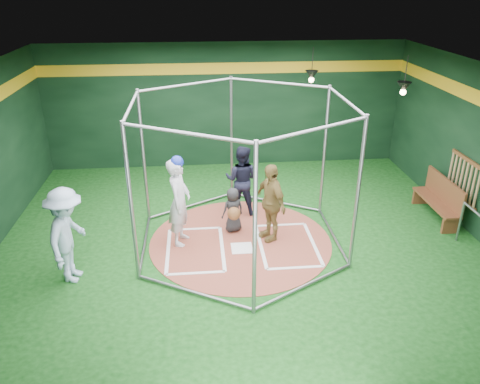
{
  "coord_description": "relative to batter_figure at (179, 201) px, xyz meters",
  "views": [
    {
      "loc": [
        -0.81,
        -8.46,
        5.07
      ],
      "look_at": [
        0.0,
        0.1,
        1.1
      ],
      "focal_mm": 35.0,
      "sensor_mm": 36.0,
      "label": 1
    }
  ],
  "objects": [
    {
      "name": "steel_railing",
      "position": [
        5.78,
        -0.98,
        -0.35
      ],
      "size": [
        0.05,
        1.05,
        0.91
      ],
      "color": "gray",
      "rests_on": "ground"
    },
    {
      "name": "room_shell",
      "position": [
        1.23,
        -0.08,
        0.79
      ],
      "size": [
        10.1,
        9.1,
        3.53
      ],
      "color": "#0D3B0F",
      "rests_on": "ground"
    },
    {
      "name": "batting_cage",
      "position": [
        1.23,
        -0.09,
        0.54
      ],
      "size": [
        4.05,
        4.67,
        3.0
      ],
      "color": "gray",
      "rests_on": "ground"
    },
    {
      "name": "batter_box_right",
      "position": [
        2.18,
        -0.34,
        -0.94
      ],
      "size": [
        1.17,
        1.77,
        0.01
      ],
      "color": "white",
      "rests_on": "clay_disc"
    },
    {
      "name": "batter_figure",
      "position": [
        0.0,
        0.0,
        0.0
      ],
      "size": [
        0.58,
        0.75,
        1.91
      ],
      "color": "silver",
      "rests_on": "clay_disc"
    },
    {
      "name": "pendant_lamp_far",
      "position": [
        5.23,
        1.91,
        1.78
      ],
      "size": [
        0.34,
        0.34,
        0.9
      ],
      "color": "black",
      "rests_on": "room_shell"
    },
    {
      "name": "home_plate",
      "position": [
        1.23,
        -0.39,
        -0.94
      ],
      "size": [
        0.43,
        0.43,
        0.01
      ],
      "primitive_type": "cube",
      "color": "white",
      "rests_on": "clay_disc"
    },
    {
      "name": "catcher_figure",
      "position": [
        1.11,
        0.35,
        -0.44
      ],
      "size": [
        0.57,
        0.63,
        1.0
      ],
      "color": "black",
      "rests_on": "clay_disc"
    },
    {
      "name": "clay_disc",
      "position": [
        1.23,
        -0.09,
        -0.95
      ],
      "size": [
        3.8,
        3.8,
        0.01
      ],
      "primitive_type": "cylinder",
      "color": "brown",
      "rests_on": "ground"
    },
    {
      "name": "umpire",
      "position": [
        1.39,
        1.28,
        -0.14
      ],
      "size": [
        0.95,
        0.84,
        1.62
      ],
      "primitive_type": "imported",
      "rotation": [
        0.0,
        0.0,
        2.8
      ],
      "color": "black",
      "rests_on": "clay_disc"
    },
    {
      "name": "bat_rack",
      "position": [
        6.16,
        0.31,
        0.09
      ],
      "size": [
        0.07,
        1.25,
        0.98
      ],
      "color": "brown",
      "rests_on": "room_shell"
    },
    {
      "name": "batter_box_left",
      "position": [
        0.28,
        -0.34,
        -0.94
      ],
      "size": [
        1.17,
        1.77,
        0.01
      ],
      "color": "white",
      "rests_on": "clay_disc"
    },
    {
      "name": "pendant_lamp_near",
      "position": [
        3.43,
        3.51,
        1.78
      ],
      "size": [
        0.34,
        0.34,
        0.9
      ],
      "color": "black",
      "rests_on": "room_shell"
    },
    {
      "name": "visitor_leopard",
      "position": [
        1.86,
        -0.01,
        -0.11
      ],
      "size": [
        0.78,
        1.06,
        1.67
      ],
      "primitive_type": "imported",
      "rotation": [
        0.0,
        0.0,
        -1.14
      ],
      "color": "#A38846",
      "rests_on": "clay_disc"
    },
    {
      "name": "bystander_blue",
      "position": [
        -1.94,
        -1.11,
        -0.06
      ],
      "size": [
        0.83,
        1.25,
        1.81
      ],
      "primitive_type": "imported",
      "rotation": [
        0.0,
        0.0,
        1.43
      ],
      "color": "#A6C1DB",
      "rests_on": "ground"
    },
    {
      "name": "dugout_bench",
      "position": [
        5.86,
        0.57,
        -0.47
      ],
      "size": [
        0.39,
        1.65,
        0.96
      ],
      "color": "brown",
      "rests_on": "ground"
    }
  ]
}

